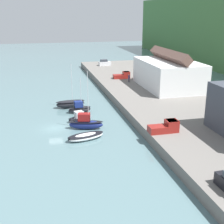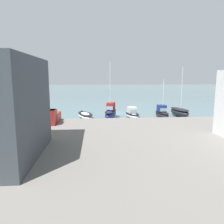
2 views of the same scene
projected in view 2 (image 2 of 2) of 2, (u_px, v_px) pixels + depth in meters
The scene contains 8 objects.
ground_plane at pixel (117, 113), 46.20m from camera, with size 320.00×320.00×0.00m, color slate.
quay_promenade at pixel (145, 153), 20.01m from camera, with size 127.50×24.99×1.74m.
moored_boat_0 at pixel (179, 112), 42.91m from camera, with size 2.88×6.48×9.54m.
moored_boat_1 at pixel (162, 113), 41.22m from camera, with size 2.31×4.84×7.23m.
moored_boat_2 at pixel (132, 114), 41.49m from camera, with size 3.08×4.89×2.03m.
moored_boat_3 at pixel (111, 113), 40.68m from camera, with size 3.34×6.40×10.48m.
moored_boat_4 at pixel (85, 115), 41.18m from camera, with size 3.96×6.66×0.96m.
pickup_truck_0 at pixel (50, 117), 28.49m from camera, with size 2.02×4.74×1.90m.
Camera 2 is at (4.50, 45.33, 7.80)m, focal length 35.00 mm.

